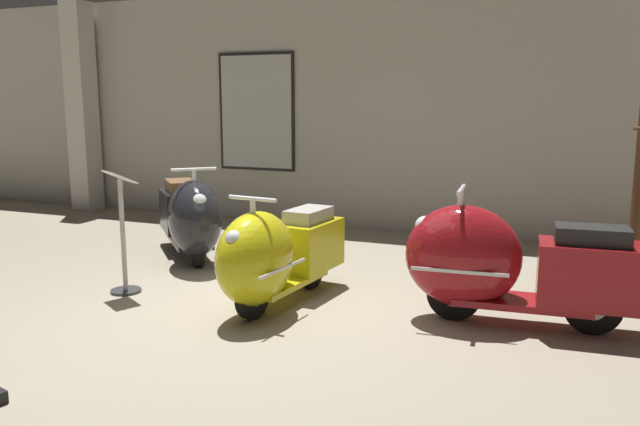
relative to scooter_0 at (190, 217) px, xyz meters
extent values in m
plane|color=gray|center=(1.33, -1.36, -0.48)|extent=(60.00, 60.00, 0.00)
cube|color=#ADA89E|center=(1.33, 2.54, 1.14)|extent=(18.00, 0.20, 3.24)
cube|color=black|center=(-0.43, 2.42, 1.09)|extent=(1.20, 0.03, 1.68)
cube|color=#B2B2AD|center=(-0.43, 2.41, 1.09)|extent=(1.12, 0.01, 1.60)
cube|color=beige|center=(-3.40, 2.19, 1.14)|extent=(0.36, 0.36, 3.24)
cylinder|color=black|center=(0.23, -0.24, -0.27)|extent=(0.35, 0.37, 0.43)
cylinder|color=silver|center=(0.23, -0.24, -0.27)|extent=(0.21, 0.21, 0.19)
cylinder|color=black|center=(-0.47, 0.50, -0.27)|extent=(0.35, 0.37, 0.43)
cylinder|color=silver|center=(-0.47, 0.50, -0.27)|extent=(0.21, 0.21, 0.19)
cube|color=black|center=(-0.12, 0.13, -0.29)|extent=(0.98, 1.01, 0.05)
ellipsoid|color=black|center=(0.19, -0.21, 0.04)|extent=(1.02, 1.04, 0.81)
cube|color=black|center=(-0.44, 0.47, -0.03)|extent=(0.81, 0.82, 0.47)
cube|color=brown|center=(-0.44, 0.47, 0.27)|extent=(0.57, 0.58, 0.13)
sphere|color=silver|center=(0.40, -0.43, 0.26)|extent=(0.16, 0.16, 0.16)
cylinder|color=silver|center=(0.21, -0.23, 0.41)|extent=(0.05, 0.05, 0.30)
cylinder|color=silver|center=(0.21, -0.23, 0.56)|extent=(0.37, 0.35, 0.03)
cylinder|color=black|center=(1.54, -1.45, -0.28)|extent=(0.13, 0.41, 0.41)
cylinder|color=silver|center=(1.54, -1.45, -0.28)|extent=(0.12, 0.19, 0.18)
cylinder|color=black|center=(1.65, -0.49, -0.28)|extent=(0.13, 0.41, 0.41)
cylinder|color=silver|center=(1.65, -0.49, -0.28)|extent=(0.12, 0.19, 0.18)
cube|color=gold|center=(1.59, -0.97, -0.30)|extent=(0.47, 1.00, 0.05)
ellipsoid|color=gold|center=(1.54, -1.40, 0.01)|extent=(0.62, 0.90, 0.77)
cube|color=gold|center=(1.64, -0.53, -0.06)|extent=(0.48, 0.73, 0.45)
cube|color=gray|center=(1.64, -0.53, 0.23)|extent=(0.34, 0.51, 0.12)
sphere|color=silver|center=(1.51, -1.68, 0.22)|extent=(0.15, 0.15, 0.15)
cylinder|color=silver|center=(1.54, -1.43, 0.36)|extent=(0.04, 0.04, 0.28)
cylinder|color=silver|center=(1.54, -1.43, 0.50)|extent=(0.45, 0.08, 0.03)
cube|color=silver|center=(1.80, -1.43, -0.04)|extent=(0.09, 0.68, 0.02)
cylinder|color=black|center=(3.06, -0.86, -0.26)|extent=(0.44, 0.12, 0.44)
cylinder|color=silver|center=(3.06, -0.86, -0.26)|extent=(0.20, 0.12, 0.20)
cylinder|color=black|center=(4.09, -0.78, -0.26)|extent=(0.44, 0.12, 0.44)
cylinder|color=silver|center=(4.09, -0.78, -0.26)|extent=(0.20, 0.12, 0.20)
cube|color=maroon|center=(3.57, -0.82, -0.29)|extent=(1.06, 0.47, 0.05)
ellipsoid|color=maroon|center=(3.11, -0.85, 0.05)|extent=(0.96, 0.64, 0.83)
cube|color=maroon|center=(4.05, -0.78, -0.02)|extent=(0.77, 0.49, 0.48)
cube|color=black|center=(4.05, -0.78, 0.28)|extent=(0.55, 0.34, 0.13)
sphere|color=silver|center=(2.81, -0.88, 0.27)|extent=(0.16, 0.16, 0.16)
cylinder|color=silver|center=(3.08, -0.85, 0.43)|extent=(0.05, 0.05, 0.31)
cylinder|color=silver|center=(3.08, -0.85, 0.58)|extent=(0.07, 0.48, 0.03)
cube|color=silver|center=(3.13, -1.13, -0.01)|extent=(0.73, 0.07, 0.03)
cylinder|color=#472D19|center=(4.42, 0.25, -0.39)|extent=(0.28, 0.28, 0.18)
cylinder|color=#333338|center=(0.11, -1.26, -0.47)|extent=(0.28, 0.28, 0.02)
cylinder|color=#A5A5AD|center=(0.11, -1.26, 0.06)|extent=(0.04, 0.04, 1.03)
cube|color=silver|center=(0.11, -1.26, 0.59)|extent=(0.39, 0.36, 0.12)
camera|label=1|loc=(3.90, -5.85, 1.29)|focal=35.75mm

